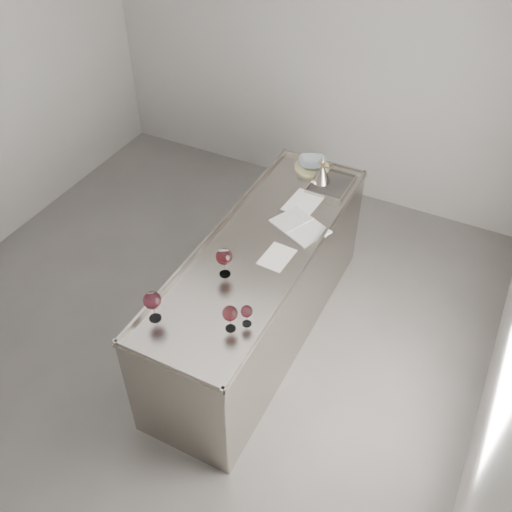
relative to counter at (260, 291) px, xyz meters
The scene contains 12 objects.
room_shell 1.10m from the counter, 148.97° to the right, with size 4.54×5.04×2.84m.
counter is the anchor object (origin of this frame).
wine_glass_left 1.14m from the counter, 106.72° to the right, with size 0.11×0.11×0.22m.
wine_glass_middle 0.73m from the counter, 102.45° to the right, with size 0.11×0.11×0.22m.
wine_glass_right 1.00m from the counter, 76.70° to the right, with size 0.09×0.09×0.19m.
wine_glass_small 0.94m from the counter, 69.90° to the right, with size 0.07×0.07×0.15m.
notebook 0.59m from the counter, 62.22° to the left, with size 0.48×0.42×0.02m.
loose_paper_top 0.50m from the counter, 21.09° to the right, with size 0.19×0.27×0.00m, color silver.
loose_paper_under 0.76m from the counter, 83.07° to the left, with size 0.23×0.33×0.00m, color white.
trivet 1.18m from the counter, 93.16° to the left, with size 0.29×0.29×0.02m, color beige.
ceramic_bowl 1.20m from the counter, 93.16° to the left, with size 0.23×0.23×0.06m, color gray.
wine_funnel 1.08m from the counter, 84.90° to the left, with size 0.15×0.15×0.23m.
Camera 1 is at (1.86, -2.44, 3.61)m, focal length 40.00 mm.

